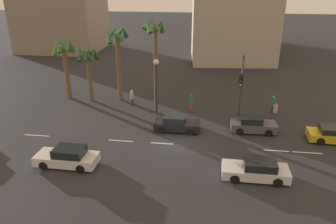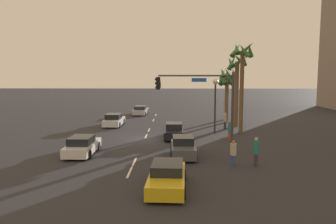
# 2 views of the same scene
# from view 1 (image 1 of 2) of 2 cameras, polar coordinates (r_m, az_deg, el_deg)

# --- Properties ---
(ground_plane) EXTENTS (220.00, 220.00, 0.00)m
(ground_plane) POSITION_cam_1_polar(r_m,az_deg,el_deg) (27.33, 1.64, -5.65)
(ground_plane) COLOR #28282D
(lane_stripe_1) EXTENTS (2.26, 0.14, 0.01)m
(lane_stripe_1) POSITION_cam_1_polar(r_m,az_deg,el_deg) (31.00, -21.83, -3.79)
(lane_stripe_1) COLOR silver
(lane_stripe_1) RESTS_ON ground_plane
(lane_stripe_2) EXTENTS (2.13, 0.14, 0.01)m
(lane_stripe_2) POSITION_cam_1_polar(r_m,az_deg,el_deg) (28.17, -8.20, -4.97)
(lane_stripe_2) COLOR silver
(lane_stripe_2) RESTS_ON ground_plane
(lane_stripe_3) EXTENTS (1.90, 0.14, 0.01)m
(lane_stripe_3) POSITION_cam_1_polar(r_m,az_deg,el_deg) (27.47, -1.08, -5.47)
(lane_stripe_3) COLOR silver
(lane_stripe_3) RESTS_ON ground_plane
(lane_stripe_4) EXTENTS (2.18, 0.14, 0.01)m
(lane_stripe_4) POSITION_cam_1_polar(r_m,az_deg,el_deg) (27.78, 18.49, -6.40)
(lane_stripe_4) COLOR silver
(lane_stripe_4) RESTS_ON ground_plane
(lane_stripe_5) EXTENTS (2.49, 0.14, 0.01)m
(lane_stripe_5) POSITION_cam_1_polar(r_m,az_deg,el_deg) (28.30, 22.85, -6.51)
(lane_stripe_5) COLOR silver
(lane_stripe_5) RESTS_ON ground_plane
(car_1) EXTENTS (4.00, 1.85, 1.44)m
(car_1) POSITION_cam_1_polar(r_m,az_deg,el_deg) (30.19, 14.51, -2.17)
(car_1) COLOR #474C51
(car_1) RESTS_ON ground_plane
(car_2) EXTENTS (4.62, 2.07, 1.32)m
(car_2) POSITION_cam_1_polar(r_m,az_deg,el_deg) (30.91, 27.09, -3.54)
(car_2) COLOR gold
(car_2) RESTS_ON ground_plane
(car_3) EXTENTS (4.50, 1.91, 1.37)m
(car_3) POSITION_cam_1_polar(r_m,az_deg,el_deg) (23.56, 15.06, -9.68)
(car_3) COLOR silver
(car_3) RESTS_ON ground_plane
(car_4) EXTENTS (4.54, 2.01, 1.43)m
(car_4) POSITION_cam_1_polar(r_m,az_deg,el_deg) (25.30, -17.04, -7.49)
(car_4) COLOR silver
(car_4) RESTS_ON ground_plane
(car_5) EXTENTS (4.01, 1.81, 1.41)m
(car_5) POSITION_cam_1_polar(r_m,az_deg,el_deg) (29.46, 1.47, -2.06)
(car_5) COLOR black
(car_5) RESTS_ON ground_plane
(traffic_signal) EXTENTS (0.86, 5.89, 6.07)m
(traffic_signal) POSITION_cam_1_polar(r_m,az_deg,el_deg) (30.38, 12.64, 5.26)
(traffic_signal) COLOR #38383D
(traffic_signal) RESTS_ON ground_plane
(streetlamp) EXTENTS (0.56, 0.56, 5.50)m
(streetlamp) POSITION_cam_1_polar(r_m,az_deg,el_deg) (32.49, -2.05, 6.40)
(streetlamp) COLOR #2D2D33
(streetlamp) RESTS_ON ground_plane
(pedestrian_0) EXTENTS (0.38, 0.38, 1.89)m
(pedestrian_0) POSITION_cam_1_polar(r_m,az_deg,el_deg) (34.69, 17.74, 1.32)
(pedestrian_0) COLOR #333338
(pedestrian_0) RESTS_ON ground_plane
(pedestrian_1) EXTENTS (0.51, 0.51, 1.79)m
(pedestrian_1) POSITION_cam_1_polar(r_m,az_deg,el_deg) (35.35, -6.25, 2.58)
(pedestrian_1) COLOR #333338
(pedestrian_1) RESTS_ON ground_plane
(pedestrian_2) EXTENTS (0.56, 0.56, 1.69)m
(pedestrian_2) POSITION_cam_1_polar(r_m,az_deg,el_deg) (33.39, 18.10, 0.23)
(pedestrian_2) COLOR #2D478C
(pedestrian_2) RESTS_ON ground_plane
(pedestrian_3) EXTENTS (0.54, 0.54, 1.79)m
(pedestrian_3) POSITION_cam_1_polar(r_m,az_deg,el_deg) (33.92, 4.04, 1.78)
(pedestrian_3) COLOR #BF3833
(pedestrian_3) RESTS_ON ground_plane
(palm_tree_0) EXTENTS (2.48, 2.60, 6.88)m
(palm_tree_0) POSITION_cam_1_polar(r_m,az_deg,el_deg) (38.13, -17.50, 9.44)
(palm_tree_0) COLOR brown
(palm_tree_0) RESTS_ON ground_plane
(palm_tree_1) EXTENTS (2.47, 2.70, 9.28)m
(palm_tree_1) POSITION_cam_1_polar(r_m,az_deg,el_deg) (34.54, -2.32, 12.29)
(palm_tree_1) COLOR brown
(palm_tree_1) RESTS_ON ground_plane
(palm_tree_2) EXTENTS (2.43, 2.45, 8.33)m
(palm_tree_2) POSITION_cam_1_polar(r_m,az_deg,el_deg) (35.85, -8.73, 10.92)
(palm_tree_2) COLOR brown
(palm_tree_2) RESTS_ON ground_plane
(palm_tree_3) EXTENTS (2.48, 2.26, 6.17)m
(palm_tree_3) POSITION_cam_1_polar(r_m,az_deg,el_deg) (36.60, -13.75, 8.78)
(palm_tree_3) COLOR brown
(palm_tree_3) RESTS_ON ground_plane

